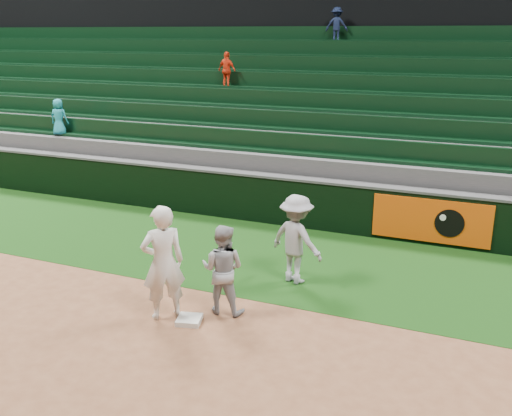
{
  "coord_description": "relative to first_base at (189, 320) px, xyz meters",
  "views": [
    {
      "loc": [
        4.04,
        -7.75,
        4.67
      ],
      "look_at": [
        -0.15,
        2.3,
        1.3
      ],
      "focal_mm": 40.0,
      "sensor_mm": 36.0,
      "label": 1
    }
  ],
  "objects": [
    {
      "name": "first_base",
      "position": [
        0.0,
        0.0,
        0.0
      ],
      "size": [
        0.48,
        0.48,
        0.09
      ],
      "primitive_type": "cube",
      "rotation": [
        0.0,
        0.0,
        0.25
      ],
      "color": "silver",
      "rests_on": "ground"
    },
    {
      "name": "baserunner",
      "position": [
        0.36,
        0.58,
        0.75
      ],
      "size": [
        0.82,
        0.66,
        1.59
      ],
      "primitive_type": "imported",
      "rotation": [
        0.0,
        0.0,
        3.23
      ],
      "color": "#989BA2",
      "rests_on": "ground"
    },
    {
      "name": "first_baseman",
      "position": [
        -0.47,
        0.02,
        0.95
      ],
      "size": [
        0.86,
        0.85,
        2.0
      ],
      "primitive_type": "imported",
      "rotation": [
        0.0,
        0.0,
        3.91
      ],
      "color": "silver",
      "rests_on": "ground"
    },
    {
      "name": "base_coach",
      "position": [
        1.12,
        2.24,
        0.84
      ],
      "size": [
        1.28,
        0.99,
        1.75
      ],
      "primitive_type": "imported",
      "rotation": [
        0.0,
        0.0,
        2.8
      ],
      "color": "#989AA5",
      "rests_on": "foul_grass"
    },
    {
      "name": "ground",
      "position": [
        0.3,
        0.26,
        -0.04
      ],
      "size": [
        70.0,
        70.0,
        0.0
      ],
      "primitive_type": "plane",
      "color": "brown",
      "rests_on": "ground"
    },
    {
      "name": "foul_grass",
      "position": [
        0.3,
        3.26,
        -0.04
      ],
      "size": [
        36.0,
        4.2,
        0.01
      ],
      "primitive_type": "cube",
      "color": "black",
      "rests_on": "ground"
    },
    {
      "name": "field_wall",
      "position": [
        0.32,
        5.46,
        0.59
      ],
      "size": [
        36.0,
        0.45,
        1.25
      ],
      "color": "black",
      "rests_on": "ground"
    },
    {
      "name": "stadium_seating",
      "position": [
        0.3,
        9.23,
        1.66
      ],
      "size": [
        36.0,
        5.95,
        5.43
      ],
      "color": "#3D3D40",
      "rests_on": "ground"
    }
  ]
}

